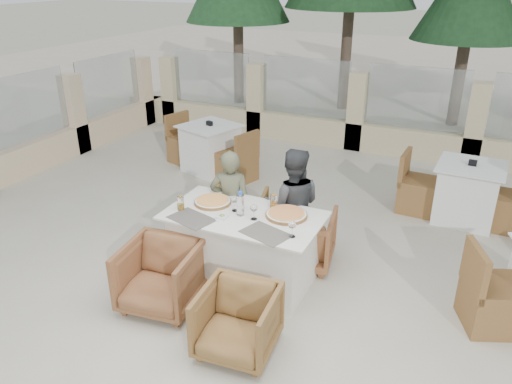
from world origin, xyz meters
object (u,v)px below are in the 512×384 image
at_px(olive_dish, 222,217).
at_px(armchair_far_left, 238,216).
at_px(diner_left, 231,204).
at_px(water_bottle, 240,203).
at_px(diner_right, 292,206).
at_px(wine_glass_corner, 292,228).
at_px(wine_glass_centre, 235,203).
at_px(pizza_right, 286,214).
at_px(armchair_near_left, 161,276).
at_px(armchair_near_right, 237,322).
at_px(bg_table_a, 210,148).
at_px(beer_glass_left, 181,203).
at_px(bg_table_b, 467,193).
at_px(beer_glass_right, 274,201).
at_px(wine_glass_near, 254,211).
at_px(armchair_far_right, 303,237).
at_px(dining_table, 244,247).

xyz_separation_m(olive_dish, armchair_far_left, (-0.31, 0.94, -0.48)).
bearing_deg(olive_dish, diner_left, 110.06).
bearing_deg(water_bottle, diner_right, 60.67).
relative_size(wine_glass_corner, armchair_far_left, 0.27).
bearing_deg(water_bottle, wine_glass_centre, 147.67).
bearing_deg(pizza_right, armchair_near_left, -136.17).
xyz_separation_m(wine_glass_centre, diner_left, (-0.24, 0.36, -0.22)).
xyz_separation_m(olive_dish, armchair_near_right, (0.59, -0.84, -0.49)).
relative_size(armchair_near_left, bg_table_a, 0.44).
bearing_deg(beer_glass_left, armchair_near_right, -38.03).
relative_size(beer_glass_left, bg_table_b, 0.09).
relative_size(diner_right, bg_table_a, 0.82).
relative_size(beer_glass_right, diner_left, 0.12).
bearing_deg(diner_right, diner_left, -6.12).
bearing_deg(water_bottle, wine_glass_near, -9.81).
height_order(wine_glass_centre, beer_glass_left, wine_glass_centre).
height_order(olive_dish, diner_left, diner_left).
bearing_deg(wine_glass_near, beer_glass_right, 76.86).
xyz_separation_m(armchair_near_left, bg_table_b, (2.56, 3.23, 0.05)).
bearing_deg(armchair_far_right, water_bottle, 42.60).
relative_size(beer_glass_right, armchair_near_left, 0.21).
relative_size(diner_left, diner_right, 0.95).
xyz_separation_m(pizza_right, armchair_far_left, (-0.87, 0.61, -0.49)).
bearing_deg(wine_glass_corner, diner_left, 147.48).
bearing_deg(bg_table_b, diner_right, -129.60).
relative_size(dining_table, pizza_right, 3.77).
relative_size(dining_table, olive_dish, 14.55).
height_order(beer_glass_left, armchair_near_right, beer_glass_left).
height_order(armchair_far_left, bg_table_b, bg_table_b).
xyz_separation_m(dining_table, bg_table_b, (2.02, 2.48, 0.00)).
relative_size(armchair_near_right, bg_table_b, 0.40).
distance_m(pizza_right, wine_glass_centre, 0.55).
distance_m(wine_glass_corner, diner_right, 0.87).
bearing_deg(beer_glass_left, diner_right, 38.13).
height_order(water_bottle, armchair_near_left, water_bottle).
height_order(wine_glass_near, beer_glass_left, wine_glass_near).
bearing_deg(bg_table_b, wine_glass_corner, -115.18).
relative_size(beer_glass_left, bg_table_a, 0.09).
distance_m(wine_glass_centre, bg_table_a, 3.15).
distance_m(beer_glass_right, armchair_far_right, 0.66).
xyz_separation_m(wine_glass_corner, armchair_far_left, (-1.07, 0.98, -0.55)).
bearing_deg(armchair_far_right, diner_left, 3.29).
distance_m(armchair_far_right, diner_left, 0.89).
height_order(dining_table, diner_left, diner_left).
bearing_deg(armchair_far_left, diner_right, 152.35).
bearing_deg(armchair_far_right, wine_glass_corner, 92.11).
distance_m(armchair_near_right, bg_table_b, 3.84).
relative_size(wine_glass_corner, armchair_near_left, 0.25).
relative_size(pizza_right, olive_dish, 3.86).
xyz_separation_m(beer_glass_right, armchair_far_right, (0.23, 0.31, -0.53)).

